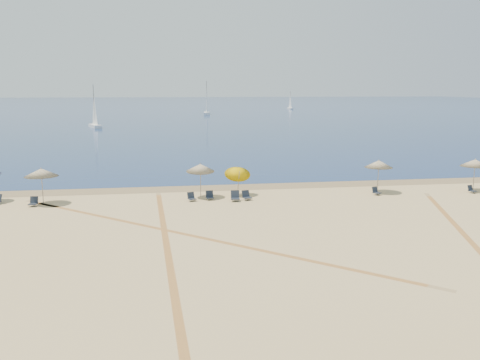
# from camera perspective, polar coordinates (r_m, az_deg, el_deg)

# --- Properties ---
(ground) EXTENTS (160.00, 160.00, 0.00)m
(ground) POSITION_cam_1_polar(r_m,az_deg,el_deg) (18.81, 9.60, -14.94)
(ground) COLOR tan
(ground) RESTS_ON ground
(ocean) EXTENTS (500.00, 500.00, 0.00)m
(ocean) POSITION_cam_1_polar(r_m,az_deg,el_deg) (241.29, -7.48, 8.43)
(ocean) COLOR #0C2151
(ocean) RESTS_ON ground
(wet_sand) EXTENTS (500.00, 500.00, 0.00)m
(wet_sand) POSITION_cam_1_polar(r_m,az_deg,el_deg) (41.26, -0.84, -0.78)
(wet_sand) COLOR olive
(wet_sand) RESTS_ON ground
(umbrella_1) EXTENTS (2.31, 2.31, 2.56)m
(umbrella_1) POSITION_cam_1_polar(r_m,az_deg,el_deg) (37.53, -21.59, 0.80)
(umbrella_1) COLOR gray
(umbrella_1) RESTS_ON ground
(umbrella_2) EXTENTS (2.09, 2.13, 2.60)m
(umbrella_2) POSITION_cam_1_polar(r_m,az_deg,el_deg) (37.07, -4.52, 1.40)
(umbrella_2) COLOR gray
(umbrella_2) RESTS_ON ground
(umbrella_3) EXTENTS (1.94, 1.98, 2.54)m
(umbrella_3) POSITION_cam_1_polar(r_m,az_deg,el_deg) (37.64, -0.27, 1.01)
(umbrella_3) COLOR gray
(umbrella_3) RESTS_ON ground
(umbrella_4) EXTENTS (2.15, 2.15, 2.56)m
(umbrella_4) POSITION_cam_1_polar(r_m,az_deg,el_deg) (40.25, 15.44, 1.76)
(umbrella_4) COLOR gray
(umbrella_4) RESTS_ON ground
(umbrella_5) EXTENTS (2.22, 2.22, 2.58)m
(umbrella_5) POSITION_cam_1_polar(r_m,az_deg,el_deg) (43.35, 25.09, 1.77)
(umbrella_5) COLOR gray
(umbrella_5) RESTS_ON ground
(chair_2) EXTENTS (0.61, 0.69, 0.65)m
(chair_2) POSITION_cam_1_polar(r_m,az_deg,el_deg) (37.36, -22.35, -2.32)
(chair_2) COLOR black
(chair_2) RESTS_ON ground
(chair_3) EXTENTS (0.66, 0.72, 0.62)m
(chair_3) POSITION_cam_1_polar(r_m,az_deg,el_deg) (36.29, -5.52, -1.95)
(chair_3) COLOR black
(chair_3) RESTS_ON ground
(chair_4) EXTENTS (0.56, 0.64, 0.64)m
(chair_4) POSITION_cam_1_polar(r_m,az_deg,el_deg) (36.61, -3.45, -1.79)
(chair_4) COLOR black
(chair_4) RESTS_ON ground
(chair_5) EXTENTS (0.68, 0.77, 0.74)m
(chair_5) POSITION_cam_1_polar(r_m,az_deg,el_deg) (36.11, -0.55, -1.88)
(chair_5) COLOR black
(chair_5) RESTS_ON ground
(chair_6) EXTENTS (0.72, 0.79, 0.68)m
(chair_6) POSITION_cam_1_polar(r_m,az_deg,el_deg) (36.47, 0.74, -1.80)
(chair_6) COLOR black
(chair_6) RESTS_ON ground
(chair_7) EXTENTS (0.69, 0.73, 0.60)m
(chair_7) POSITION_cam_1_polar(r_m,az_deg,el_deg) (39.58, 15.15, -1.24)
(chair_7) COLOR black
(chair_7) RESTS_ON ground
(chair_8) EXTENTS (0.66, 0.71, 0.59)m
(chair_8) POSITION_cam_1_polar(r_m,az_deg,el_deg) (42.84, 24.74, -0.98)
(chair_8) COLOR black
(chair_8) RESTS_ON ground
(sailboat_0) EXTENTS (3.34, 5.95, 8.63)m
(sailboat_0) POSITION_cam_1_polar(r_m,az_deg,el_deg) (107.03, -16.14, 7.12)
(sailboat_0) COLOR white
(sailboat_0) RESTS_ON ocean
(sailboat_1) EXTENTS (2.37, 6.83, 9.98)m
(sailboat_1) POSITION_cam_1_polar(r_m,az_deg,el_deg) (153.83, -3.79, 8.53)
(sailboat_1) COLOR white
(sailboat_1) RESTS_ON ocean
(sailboat_2) EXTENTS (1.46, 4.59, 6.73)m
(sailboat_2) POSITION_cam_1_polar(r_m,az_deg,el_deg) (193.32, 5.70, 8.59)
(sailboat_2) COLOR white
(sailboat_2) RESTS_ON ocean
(tire_tracks) EXTENTS (52.61, 44.22, 0.00)m
(tire_tracks) POSITION_cam_1_polar(r_m,az_deg,el_deg) (26.24, 3.58, -7.38)
(tire_tracks) COLOR tan
(tire_tracks) RESTS_ON ground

